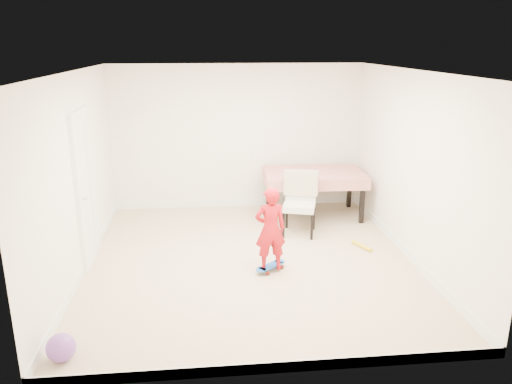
{
  "coord_description": "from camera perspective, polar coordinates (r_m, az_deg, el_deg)",
  "views": [
    {
      "loc": [
        -0.59,
        -6.4,
        2.95
      ],
      "look_at": [
        0.1,
        0.2,
        0.95
      ],
      "focal_mm": 35.0,
      "sensor_mm": 36.0,
      "label": 1
    }
  ],
  "objects": [
    {
      "name": "dining_table",
      "position": [
        8.8,
        6.57,
        -0.19
      ],
      "size": [
        1.74,
        1.13,
        0.8
      ],
      "primitive_type": null,
      "rotation": [
        0.0,
        0.0,
        -0.04
      ],
      "color": "red",
      "rests_on": "ground"
    },
    {
      "name": "ground",
      "position": [
        7.07,
        -0.64,
        -7.88
      ],
      "size": [
        5.0,
        5.0,
        0.0
      ],
      "primitive_type": "plane",
      "color": "tan",
      "rests_on": "ground"
    },
    {
      "name": "wall_front",
      "position": [
        4.3,
        2.38,
        -5.81
      ],
      "size": [
        4.5,
        0.04,
        2.6
      ],
      "primitive_type": "cube",
      "color": "white",
      "rests_on": "ground"
    },
    {
      "name": "balloon",
      "position": [
        5.34,
        -21.39,
        -16.24
      ],
      "size": [
        0.28,
        0.28,
        0.28
      ],
      "primitive_type": "sphere",
      "color": "purple",
      "rests_on": "ground"
    },
    {
      "name": "wall_right",
      "position": [
        7.19,
        17.34,
        2.72
      ],
      "size": [
        0.04,
        5.0,
        2.6
      ],
      "primitive_type": "cube",
      "color": "white",
      "rests_on": "ground"
    },
    {
      "name": "baseboard_back",
      "position": [
        9.37,
        -2.06,
        -1.22
      ],
      "size": [
        4.5,
        0.02,
        0.12
      ],
      "primitive_type": "cube",
      "color": "white",
      "rests_on": "ground"
    },
    {
      "name": "baseboard_right",
      "position": [
        7.57,
        16.6,
        -6.42
      ],
      "size": [
        0.02,
        5.0,
        0.12
      ],
      "primitive_type": "cube",
      "color": "white",
      "rests_on": "ground"
    },
    {
      "name": "child",
      "position": [
        6.55,
        1.64,
        -4.55
      ],
      "size": [
        0.44,
        0.32,
        1.14
      ],
      "primitive_type": "imported",
      "rotation": [
        0.0,
        0.0,
        3.25
      ],
      "color": "red",
      "rests_on": "ground"
    },
    {
      "name": "skateboard",
      "position": [
        6.79,
        1.67,
        -8.64
      ],
      "size": [
        0.51,
        0.46,
        0.08
      ],
      "primitive_type": null,
      "rotation": [
        0.0,
        0.0,
        0.69
      ],
      "color": "blue",
      "rests_on": "ground"
    },
    {
      "name": "door",
      "position": [
        7.16,
        -18.9,
        0.25
      ],
      "size": [
        0.11,
        0.94,
        2.11
      ],
      "primitive_type": "cube",
      "color": "white",
      "rests_on": "ground"
    },
    {
      "name": "wall_back",
      "position": [
        9.05,
        -2.13,
        6.25
      ],
      "size": [
        4.5,
        0.04,
        2.6
      ],
      "primitive_type": "cube",
      "color": "white",
      "rests_on": "ground"
    },
    {
      "name": "baseboard_left",
      "position": [
        7.22,
        -18.82,
        -7.8
      ],
      "size": [
        0.02,
        5.0,
        0.12
      ],
      "primitive_type": "cube",
      "color": "white",
      "rests_on": "ground"
    },
    {
      "name": "wall_left",
      "position": [
        6.81,
        -19.71,
        1.75
      ],
      "size": [
        0.04,
        5.0,
        2.6
      ],
      "primitive_type": "cube",
      "color": "white",
      "rests_on": "ground"
    },
    {
      "name": "ceiling",
      "position": [
        6.44,
        -0.72,
        13.47
      ],
      "size": [
        4.5,
        5.0,
        0.04
      ],
      "primitive_type": "cube",
      "color": "white",
      "rests_on": "wall_back"
    },
    {
      "name": "baseboard_front",
      "position": [
        4.9,
        2.21,
        -19.38
      ],
      "size": [
        4.5,
        0.02,
        0.12
      ],
      "primitive_type": "cube",
      "color": "white",
      "rests_on": "ground"
    },
    {
      "name": "dining_chair",
      "position": [
        7.9,
        4.98,
        -1.38
      ],
      "size": [
        0.69,
        0.75,
        0.99
      ],
      "primitive_type": null,
      "rotation": [
        0.0,
        0.0,
        -0.28
      ],
      "color": "white",
      "rests_on": "ground"
    },
    {
      "name": "foam_toy",
      "position": [
        7.65,
        12.01,
        -6.06
      ],
      "size": [
        0.22,
        0.39,
        0.06
      ],
      "primitive_type": "cylinder",
      "rotation": [
        1.57,
        0.0,
        0.44
      ],
      "color": "yellow",
      "rests_on": "ground"
    }
  ]
}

